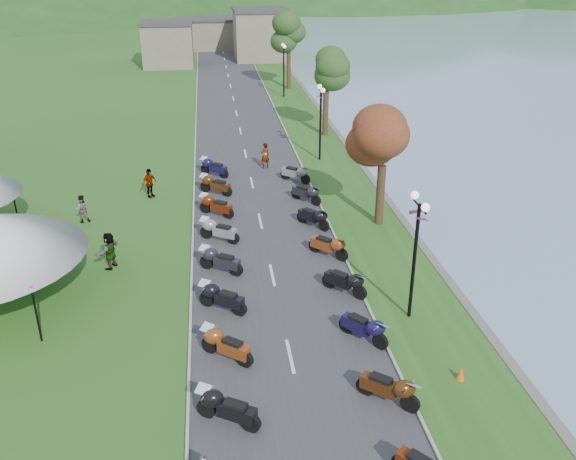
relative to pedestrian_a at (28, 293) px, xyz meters
name	(u,v)px	position (x,y,z in m)	size (l,w,h in m)	color
road	(245,154)	(10.40, 18.15, 0.01)	(7.00, 120.00, 0.02)	#3C3C3F
far_building	(208,37)	(8.40, 63.15, 2.50)	(18.00, 16.00, 5.00)	slate
moto_row_left	(226,347)	(8.13, -5.73, 0.55)	(2.60, 41.24, 1.10)	#331411
moto_row_right	(352,303)	(13.14, -3.48, 0.55)	(2.60, 33.34, 1.10)	#331411
tree_lakeside	(383,157)	(16.58, 5.11, 3.64)	(2.62, 2.62, 7.28)	#345723
pedestrian_a	(28,293)	(0.00, 0.00, 0.00)	(0.68, 0.50, 1.87)	slate
pedestrian_b	(84,222)	(1.06, 7.32, 0.00)	(0.74, 0.40, 1.52)	slate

